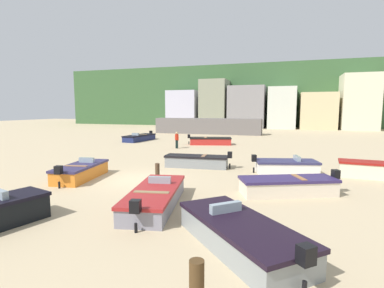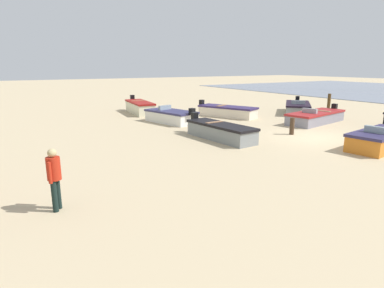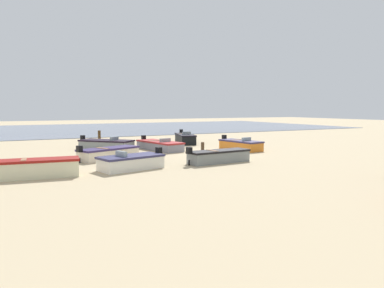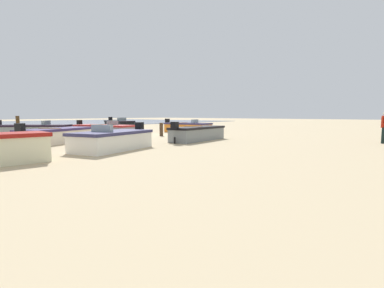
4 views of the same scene
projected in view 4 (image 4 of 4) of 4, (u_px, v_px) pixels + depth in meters
ground_plane at (169, 135)px, 20.38m from camera, size 160.00×160.00×0.00m
boat_orange_0 at (188, 127)px, 23.04m from camera, size 2.10×4.16×1.11m
boat_white_2 at (113, 140)px, 11.69m from camera, size 3.94×2.47×1.10m
boat_grey_3 at (35, 130)px, 19.05m from camera, size 4.27×4.41×1.10m
boat_cream_5 at (57, 136)px, 14.45m from camera, size 4.45×3.00×1.08m
boat_grey_6 at (104, 130)px, 20.37m from camera, size 2.54×5.13×1.04m
boat_grey_7 at (198, 133)px, 15.94m from camera, size 4.43×1.64×1.10m
boat_black_9 at (119, 125)px, 26.11m from camera, size 2.44×4.48×1.23m
mooring_post_near_water at (161, 129)px, 19.19m from camera, size 0.24×0.24×0.90m
mooring_post_mid_beach at (18, 125)px, 21.31m from camera, size 0.25×0.25×1.36m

